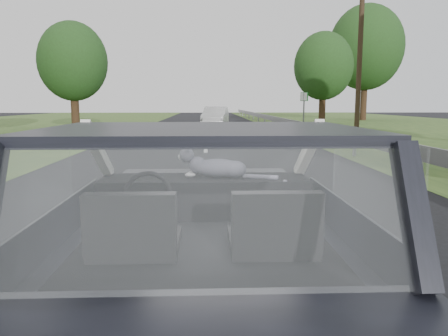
{
  "coord_description": "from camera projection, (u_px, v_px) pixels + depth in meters",
  "views": [
    {
      "loc": [
        0.01,
        -2.71,
        1.57
      ],
      "look_at": [
        0.15,
        0.58,
        1.08
      ],
      "focal_mm": 35.0,
      "sensor_mm": 36.0,
      "label": 1
    }
  ],
  "objects": [
    {
      "name": "subject_car",
      "position": [
        204.0,
        236.0,
        2.8
      ],
      "size": [
        1.8,
        4.0,
        1.45
      ],
      "primitive_type": "cube",
      "color": "black",
      "rests_on": "ground"
    },
    {
      "name": "dashboard",
      "position": [
        205.0,
        196.0,
        3.4
      ],
      "size": [
        1.58,
        0.45,
        0.3
      ],
      "primitive_type": "cube",
      "color": "black",
      "rests_on": "subject_car"
    },
    {
      "name": "highway_sign",
      "position": [
        304.0,
        111.0,
        26.64
      ],
      "size": [
        0.34,
        0.87,
        2.22
      ],
      "primitive_type": "cube",
      "rotation": [
        0.0,
        0.0,
        0.3
      ],
      "color": "#0E6A1B",
      "rests_on": "ground"
    },
    {
      "name": "tree_3",
      "position": [
        365.0,
        65.0,
        39.38
      ],
      "size": [
        8.04,
        8.04,
        10.01
      ],
      "primitive_type": null,
      "rotation": [
        0.0,
        0.0,
        -0.25
      ],
      "color": "#1F3A16",
      "rests_on": "ground"
    },
    {
      "name": "steering_wheel",
      "position": [
        148.0,
        196.0,
        3.08
      ],
      "size": [
        0.36,
        0.36,
        0.04
      ],
      "primitive_type": "torus",
      "color": "black",
      "rests_on": "dashboard"
    },
    {
      "name": "other_car",
      "position": [
        215.0,
        117.0,
        28.29
      ],
      "size": [
        2.14,
        4.24,
        1.34
      ],
      "primitive_type": "imported",
      "rotation": [
        0.0,
        0.0,
        -0.13
      ],
      "color": "#B1B1B1",
      "rests_on": "ground"
    },
    {
      "name": "cat",
      "position": [
        219.0,
        167.0,
        3.36
      ],
      "size": [
        0.58,
        0.29,
        0.25
      ],
      "primitive_type": "ellipsoid",
      "rotation": [
        0.0,
        0.0,
        -0.22
      ],
      "color": "slate",
      "rests_on": "dashboard"
    },
    {
      "name": "tree_2",
      "position": [
        323.0,
        80.0,
        32.29
      ],
      "size": [
        5.47,
        5.47,
        6.58
      ],
      "primitive_type": null,
      "rotation": [
        0.0,
        0.0,
        -0.31
      ],
      "color": "#1F3A16",
      "rests_on": "ground"
    },
    {
      "name": "driver_seat",
      "position": [
        134.0,
        226.0,
        2.47
      ],
      "size": [
        0.5,
        0.72,
        0.42
      ],
      "primitive_type": "cube",
      "color": "black",
      "rests_on": "subject_car"
    },
    {
      "name": "guardrail",
      "position": [
        351.0,
        137.0,
        12.88
      ],
      "size": [
        0.05,
        90.0,
        0.32
      ],
      "primitive_type": "cube",
      "color": "gray",
      "rests_on": "ground"
    },
    {
      "name": "utility_pole",
      "position": [
        360.0,
        57.0,
        21.72
      ],
      "size": [
        0.33,
        0.33,
        7.69
      ],
      "primitive_type": "cylinder",
      "rotation": [
        0.0,
        0.0,
        0.43
      ],
      "color": "#352919",
      "rests_on": "ground"
    },
    {
      "name": "tree_6",
      "position": [
        74.0,
        77.0,
        26.29
      ],
      "size": [
        4.53,
        4.53,
        6.22
      ],
      "primitive_type": null,
      "rotation": [
        0.0,
        0.0,
        -0.11
      ],
      "color": "#1F3A16",
      "rests_on": "ground"
    },
    {
      "name": "passenger_seat",
      "position": [
        274.0,
        224.0,
        2.51
      ],
      "size": [
        0.5,
        0.72,
        0.42
      ],
      "primitive_type": "cube",
      "color": "black",
      "rests_on": "subject_car"
    }
  ]
}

